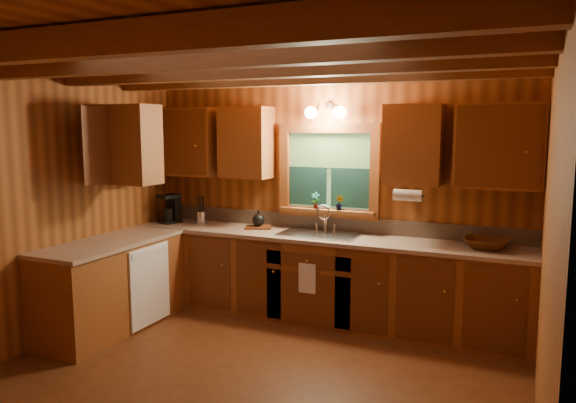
# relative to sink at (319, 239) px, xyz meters

# --- Properties ---
(room) EXTENTS (4.20, 4.20, 4.20)m
(room) POSITION_rel_sink_xyz_m (0.00, -1.60, 0.44)
(room) COLOR #552B14
(room) RESTS_ON ground
(ceiling_beams) EXTENTS (4.20, 2.54, 0.18)m
(ceiling_beams) POSITION_rel_sink_xyz_m (0.00, -1.60, 1.63)
(ceiling_beams) COLOR brown
(ceiling_beams) RESTS_ON room
(base_cabinets) EXTENTS (4.20, 2.22, 0.86)m
(base_cabinets) POSITION_rel_sink_xyz_m (-0.49, -0.32, -0.43)
(base_cabinets) COLOR brown
(base_cabinets) RESTS_ON ground
(countertop) EXTENTS (4.20, 2.24, 0.04)m
(countertop) POSITION_rel_sink_xyz_m (-0.48, -0.31, 0.02)
(countertop) COLOR tan
(countertop) RESTS_ON base_cabinets
(backsplash) EXTENTS (4.20, 0.02, 0.16)m
(backsplash) POSITION_rel_sink_xyz_m (0.00, 0.28, 0.12)
(backsplash) COLOR #9E816A
(backsplash) RESTS_ON room
(dishwasher_panel) EXTENTS (0.02, 0.60, 0.80)m
(dishwasher_panel) POSITION_rel_sink_xyz_m (-1.47, -0.92, -0.43)
(dishwasher_panel) COLOR white
(dishwasher_panel) RESTS_ON base_cabinets
(upper_cabinets) EXTENTS (4.19, 1.77, 0.78)m
(upper_cabinets) POSITION_rel_sink_xyz_m (-0.56, -0.18, 0.98)
(upper_cabinets) COLOR brown
(upper_cabinets) RESTS_ON room
(window) EXTENTS (1.12, 0.08, 1.00)m
(window) POSITION_rel_sink_xyz_m (0.00, 0.26, 0.67)
(window) COLOR brown
(window) RESTS_ON room
(window_sill) EXTENTS (1.06, 0.14, 0.04)m
(window_sill) POSITION_rel_sink_xyz_m (0.00, 0.22, 0.26)
(window_sill) COLOR brown
(window_sill) RESTS_ON room
(wall_sconce) EXTENTS (0.45, 0.21, 0.17)m
(wall_sconce) POSITION_rel_sink_xyz_m (0.00, 0.14, 1.31)
(wall_sconce) COLOR black
(wall_sconce) RESTS_ON room
(paper_towel_roll) EXTENTS (0.27, 0.11, 0.11)m
(paper_towel_roll) POSITION_rel_sink_xyz_m (0.92, -0.07, 0.51)
(paper_towel_roll) COLOR white
(paper_towel_roll) RESTS_ON upper_cabinets
(dish_towel) EXTENTS (0.18, 0.01, 0.30)m
(dish_towel) POSITION_rel_sink_xyz_m (0.00, -0.34, -0.34)
(dish_towel) COLOR white
(dish_towel) RESTS_ON base_cabinets
(sink) EXTENTS (0.82, 0.48, 0.43)m
(sink) POSITION_rel_sink_xyz_m (0.00, 0.00, 0.00)
(sink) COLOR silver
(sink) RESTS_ON countertop
(coffee_maker) EXTENTS (0.19, 0.24, 0.33)m
(coffee_maker) POSITION_rel_sink_xyz_m (-1.86, -0.01, 0.21)
(coffee_maker) COLOR black
(coffee_maker) RESTS_ON countertop
(utensil_crock) EXTENTS (0.12, 0.12, 0.33)m
(utensil_crock) POSITION_rel_sink_xyz_m (-1.49, 0.06, 0.13)
(utensil_crock) COLOR silver
(utensil_crock) RESTS_ON countertop
(cutting_board) EXTENTS (0.34, 0.30, 0.02)m
(cutting_board) POSITION_rel_sink_xyz_m (-0.75, 0.07, 0.06)
(cutting_board) COLOR #5A2C13
(cutting_board) RESTS_ON countertop
(teakettle) EXTENTS (0.14, 0.14, 0.18)m
(teakettle) POSITION_rel_sink_xyz_m (-0.75, 0.07, 0.14)
(teakettle) COLOR black
(teakettle) RESTS_ON cutting_board
(wicker_basket) EXTENTS (0.42, 0.42, 0.10)m
(wicker_basket) POSITION_rel_sink_xyz_m (1.64, 0.01, 0.09)
(wicker_basket) COLOR #48230C
(wicker_basket) RESTS_ON countertop
(potted_plant_left) EXTENTS (0.10, 0.08, 0.18)m
(potted_plant_left) POSITION_rel_sink_xyz_m (-0.13, 0.20, 0.37)
(potted_plant_left) COLOR #5A2C13
(potted_plant_left) RESTS_ON window_sill
(potted_plant_right) EXTENTS (0.11, 0.10, 0.16)m
(potted_plant_right) POSITION_rel_sink_xyz_m (0.15, 0.20, 0.36)
(potted_plant_right) COLOR #5A2C13
(potted_plant_right) RESTS_ON window_sill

